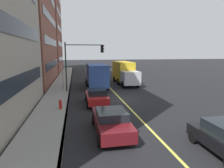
{
  "coord_description": "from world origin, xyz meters",
  "views": [
    {
      "loc": [
        -18.63,
        4.45,
        4.77
      ],
      "look_at": [
        -0.23,
        0.91,
        1.6
      ],
      "focal_mm": 30.39,
      "sensor_mm": 36.0,
      "label": 1
    }
  ],
  "objects_px": {
    "car_maroon": "(111,121)",
    "traffic_light_mast": "(81,58)",
    "street_sign_post": "(63,76)",
    "fire_hydrant": "(60,105)",
    "truck_blue": "(96,75)",
    "truck_yellow": "(124,72)",
    "car_red": "(97,96)"
  },
  "relations": [
    {
      "from": "truck_blue",
      "to": "fire_hydrant",
      "type": "xyz_separation_m",
      "value": [
        -10.0,
        4.04,
        -1.21
      ]
    },
    {
      "from": "traffic_light_mast",
      "to": "street_sign_post",
      "type": "bearing_deg",
      "value": 58.57
    },
    {
      "from": "car_maroon",
      "to": "fire_hydrant",
      "type": "relative_size",
      "value": 4.88
    },
    {
      "from": "truck_yellow",
      "to": "street_sign_post",
      "type": "distance_m",
      "value": 9.43
    },
    {
      "from": "fire_hydrant",
      "to": "truck_blue",
      "type": "bearing_deg",
      "value": -22.02
    },
    {
      "from": "truck_yellow",
      "to": "traffic_light_mast",
      "type": "relative_size",
      "value": 1.39
    },
    {
      "from": "truck_yellow",
      "to": "street_sign_post",
      "type": "xyz_separation_m",
      "value": [
        -3.25,
        8.85,
        0.07
      ]
    },
    {
      "from": "car_maroon",
      "to": "street_sign_post",
      "type": "bearing_deg",
      "value": 14.52
    },
    {
      "from": "traffic_light_mast",
      "to": "street_sign_post",
      "type": "distance_m",
      "value": 3.5
    },
    {
      "from": "car_maroon",
      "to": "car_red",
      "type": "bearing_deg",
      "value": 1.24
    },
    {
      "from": "truck_yellow",
      "to": "truck_blue",
      "type": "relative_size",
      "value": 1.01
    },
    {
      "from": "traffic_light_mast",
      "to": "fire_hydrant",
      "type": "height_order",
      "value": "traffic_light_mast"
    },
    {
      "from": "car_maroon",
      "to": "truck_yellow",
      "type": "xyz_separation_m",
      "value": [
        17.15,
        -5.25,
        0.99
      ]
    },
    {
      "from": "car_red",
      "to": "truck_blue",
      "type": "relative_size",
      "value": 0.49
    },
    {
      "from": "car_maroon",
      "to": "traffic_light_mast",
      "type": "distance_m",
      "value": 13.02
    },
    {
      "from": "fire_hydrant",
      "to": "street_sign_post",
      "type": "bearing_deg",
      "value": 1.97
    },
    {
      "from": "car_maroon",
      "to": "fire_hydrant",
      "type": "distance_m",
      "value": 6.04
    },
    {
      "from": "car_red",
      "to": "car_maroon",
      "type": "bearing_deg",
      "value": -178.76
    },
    {
      "from": "car_red",
      "to": "truck_yellow",
      "type": "height_order",
      "value": "truck_yellow"
    },
    {
      "from": "truck_blue",
      "to": "car_red",
      "type": "bearing_deg",
      "value": 174.09
    },
    {
      "from": "truck_blue",
      "to": "street_sign_post",
      "type": "xyz_separation_m",
      "value": [
        -1.16,
        4.35,
        0.11
      ]
    },
    {
      "from": "car_maroon",
      "to": "traffic_light_mast",
      "type": "bearing_deg",
      "value": 6.09
    },
    {
      "from": "car_maroon",
      "to": "traffic_light_mast",
      "type": "relative_size",
      "value": 0.78
    },
    {
      "from": "truck_yellow",
      "to": "street_sign_post",
      "type": "relative_size",
      "value": 2.67
    },
    {
      "from": "truck_blue",
      "to": "traffic_light_mast",
      "type": "height_order",
      "value": "traffic_light_mast"
    },
    {
      "from": "truck_yellow",
      "to": "truck_blue",
      "type": "bearing_deg",
      "value": 114.87
    },
    {
      "from": "car_red",
      "to": "street_sign_post",
      "type": "bearing_deg",
      "value": 24.97
    },
    {
      "from": "car_red",
      "to": "fire_hydrant",
      "type": "xyz_separation_m",
      "value": [
        -1.41,
        3.16,
        -0.26
      ]
    },
    {
      "from": "truck_yellow",
      "to": "fire_hydrant",
      "type": "relative_size",
      "value": 8.69
    },
    {
      "from": "truck_blue",
      "to": "traffic_light_mast",
      "type": "bearing_deg",
      "value": 140.66
    },
    {
      "from": "car_red",
      "to": "truck_blue",
      "type": "bearing_deg",
      "value": -5.91
    },
    {
      "from": "car_maroon",
      "to": "car_red",
      "type": "distance_m",
      "value": 6.47
    }
  ]
}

